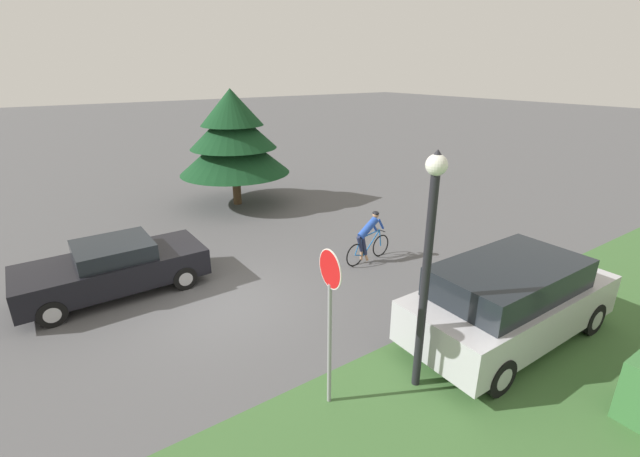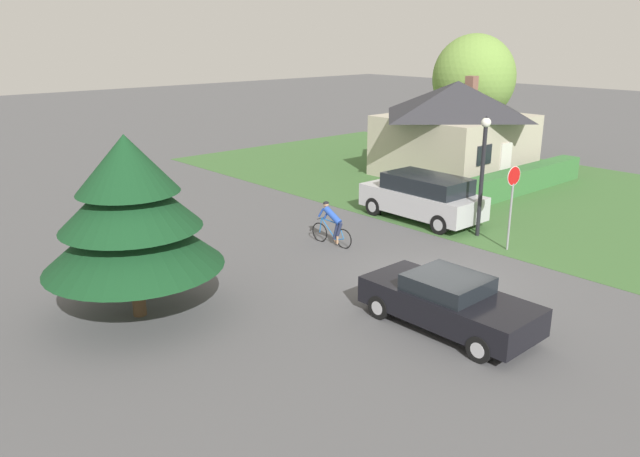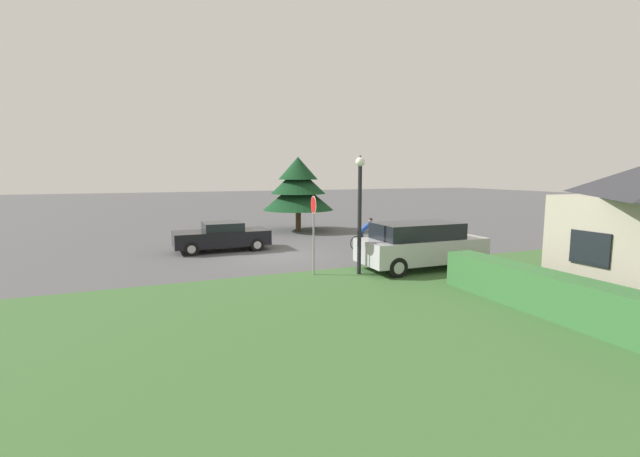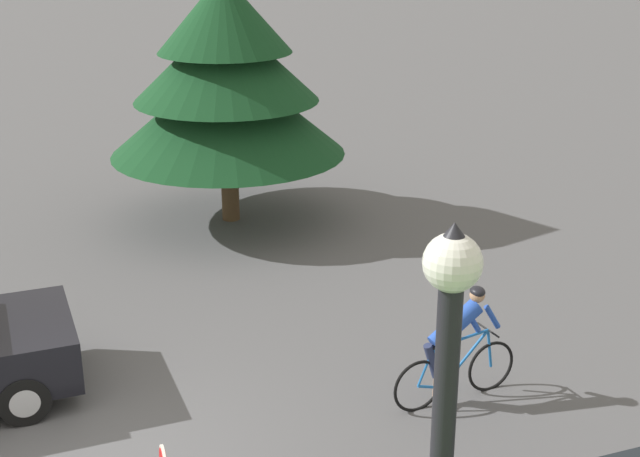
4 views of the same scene
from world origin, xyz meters
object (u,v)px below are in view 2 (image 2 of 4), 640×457
Objects in this scene: sedan_left_lane at (448,302)px; conifer_tall_near at (131,212)px; cottage_house at (456,127)px; cyclist at (332,224)px; deciduous_tree_right at (474,78)px; street_lamp at (483,162)px; parked_suv_right at (423,197)px; stop_sign at (512,193)px.

conifer_tall_near is (-5.32, 5.73, 2.09)m from sedan_left_lane.
conifer_tall_near is (-19.81, -4.89, 0.33)m from cottage_house.
deciduous_tree_right is at bearing -75.08° from cyclist.
deciduous_tree_right is at bearing 36.57° from street_lamp.
cyclist is 18.46m from deciduous_tree_right.
sedan_left_lane is 9.35m from parked_suv_right.
cyclist is at bearing -41.57° from stop_sign.
stop_sign is at bearing -70.90° from sedan_left_lane.
deciduous_tree_right is (12.86, 10.70, 2.55)m from stop_sign.
cottage_house is 1.55× the size of conifer_tall_near.
cyclist is 0.42× the size of street_lamp.
cyclist is at bearing 88.47° from parked_suv_right.
sedan_left_lane is at bearing -150.81° from street_lamp.
cottage_house is 1.49× the size of parked_suv_right.
deciduous_tree_right reaches higher than parked_suv_right.
deciduous_tree_right reaches higher than sedan_left_lane.
sedan_left_lane is 6.90m from cyclist.
sedan_left_lane is at bearing 25.00° from stop_sign.
sedan_left_lane is 0.91× the size of parked_suv_right.
stop_sign is at bearing -142.68° from cyclist.
deciduous_tree_right reaches higher than conifer_tall_near.
parked_suv_right reaches higher than sedan_left_lane.
sedan_left_lane is 0.94× the size of conifer_tall_near.
conifer_tall_near reaches higher than sedan_left_lane.
cyclist is 0.37× the size of parked_suv_right.
conifer_tall_near is at bearing 93.49° from parked_suv_right.
deciduous_tree_right is (16.90, 6.38, 3.79)m from cyclist.
cottage_house is 5.55m from deciduous_tree_right.
cyclist is 4.65m from parked_suv_right.
street_lamp is (0.54, 1.56, 0.72)m from stop_sign.
conifer_tall_near is at bearing 170.83° from street_lamp.
cyclist reaches higher than sedan_left_lane.
deciduous_tree_right is at bearing -61.47° from parked_suv_right.
street_lamp is at bearing 179.00° from parked_suv_right.
cottage_house is 11.79m from stop_sign.
cyclist is 7.82m from conifer_tall_near.
stop_sign reaches higher than cyclist.
sedan_left_lane is at bearing 133.46° from parked_suv_right.
sedan_left_lane is (-14.49, -10.62, -1.76)m from cottage_house.
cottage_house reaches higher than parked_suv_right.
cottage_house is 10.32m from street_lamp.
street_lamp is 15.45m from deciduous_tree_right.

